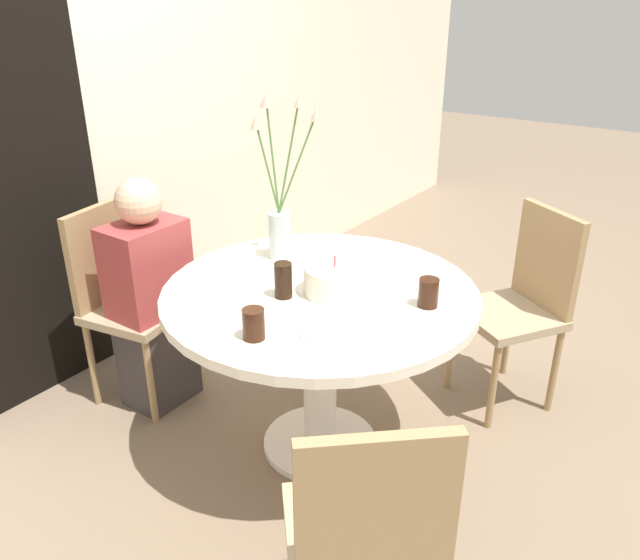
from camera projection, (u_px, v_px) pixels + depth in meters
ground_plane at (320, 445)px, 2.72m from camera, size 16.00×16.00×0.00m
wall_back at (77, 109)px, 2.90m from camera, size 8.00×0.05×2.60m
doorway_panel at (4, 190)px, 2.67m from camera, size 0.90×0.01×2.05m
dining_table at (320, 322)px, 2.46m from camera, size 1.22×1.22×0.75m
chair_left_flank at (123, 292)px, 2.88m from camera, size 0.47×0.47×0.94m
chair_far_back at (366, 536)px, 1.59m from camera, size 0.56×0.56×0.94m
chair_right_flank at (524, 297)px, 2.84m from camera, size 0.55×0.55×0.94m
birthday_cake at (335, 280)px, 2.36m from camera, size 0.23×0.23×0.15m
flower_vase at (280, 209)px, 2.61m from camera, size 0.20×0.23×0.69m
side_plate at (329, 332)px, 2.09m from camera, size 0.20×0.20×0.01m
drink_glass_0 at (283, 280)px, 2.32m from camera, size 0.07×0.07×0.14m
drink_glass_1 at (254, 324)px, 2.05m from camera, size 0.08×0.08×0.11m
drink_glass_2 at (428, 293)px, 2.26m from camera, size 0.07×0.07×0.11m
person_woman at (151, 303)px, 2.83m from camera, size 0.34×0.24×1.10m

